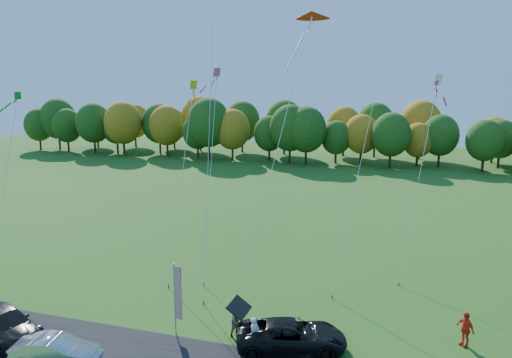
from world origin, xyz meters
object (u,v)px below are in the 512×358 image
(silver_sedan, at_px, (56,351))
(person_east, at_px, (465,329))
(feather_flag, at_px, (177,292))
(black_suv, at_px, (291,336))

(silver_sedan, distance_m, person_east, 19.54)
(person_east, relative_size, feather_flag, 0.46)
(feather_flag, bearing_deg, silver_sedan, -134.38)
(black_suv, distance_m, silver_sedan, 10.97)
(silver_sedan, relative_size, feather_flag, 1.05)
(person_east, bearing_deg, silver_sedan, -110.09)
(black_suv, relative_size, silver_sedan, 1.32)
(silver_sedan, xyz_separation_m, feather_flag, (4.11, 4.20, 1.67))
(person_east, height_order, feather_flag, feather_flag)
(silver_sedan, bearing_deg, feather_flag, -55.32)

